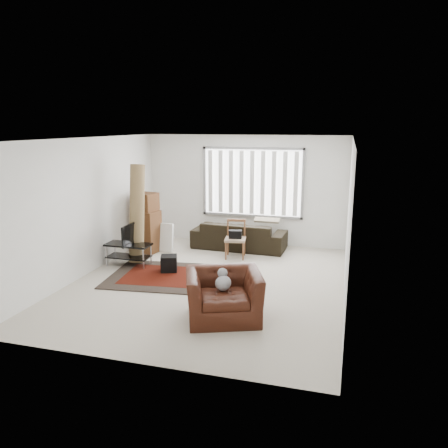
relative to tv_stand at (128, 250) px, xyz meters
The scene contains 11 objects.
room 2.44m from the tv_stand, ahead, with size 6.00×6.02×2.71m.
persian_rug 1.37m from the tv_stand, 18.91° to the right, with size 2.80×2.02×0.02m.
tv_stand is the anchor object (origin of this frame).
tv 0.35m from the tv_stand, ahead, with size 0.77×0.10×0.44m, color black.
subwoofer 1.02m from the tv_stand, ahead, with size 0.32×0.32×0.32m, color black.
moving_boxes 1.14m from the tv_stand, 94.18° to the left, with size 0.65×0.61×1.39m.
white_flatpack 1.22m from the tv_stand, 77.39° to the left, with size 0.53×0.08×0.67m, color silver.
rolled_rug 0.80m from the tv_stand, 80.33° to the left, with size 0.32×0.32×2.11m, color olive.
sofa 2.74m from the tv_stand, 44.47° to the left, with size 2.23×0.97×0.86m, color black.
side_chair 2.36m from the tv_stand, 29.94° to the left, with size 0.52×0.52×0.85m.
armchair 3.29m from the tv_stand, 36.32° to the right, with size 1.42×1.34×0.85m.
Camera 1 is at (2.42, -7.49, 2.95)m, focal length 35.00 mm.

